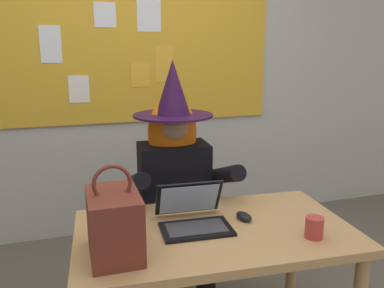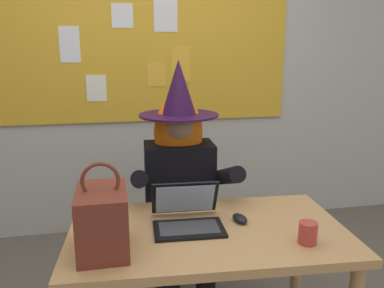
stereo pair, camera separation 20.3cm
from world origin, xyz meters
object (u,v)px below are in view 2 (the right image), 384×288
desk_main (208,248)px  person_costumed (180,173)px  laptop (187,216)px  chair_at_desk (178,211)px  computer_mouse (240,218)px  coffee_mug (308,233)px  handbag (103,220)px

desk_main → person_costumed: size_ratio=0.89×
laptop → desk_main: bearing=-30.6°
desk_main → laptop: 0.17m
chair_at_desk → computer_mouse: size_ratio=8.69×
laptop → coffee_mug: (0.47, -0.28, 0.00)m
laptop → handbag: (-0.38, -0.16, 0.09)m
chair_at_desk → laptop: laptop is taller
desk_main → laptop: bearing=145.9°
desk_main → computer_mouse: bearing=15.5°
laptop → computer_mouse: (0.26, -0.01, -0.03)m
person_costumed → coffee_mug: person_costumed is taller
laptop → handbag: size_ratio=0.90×
person_costumed → computer_mouse: bearing=22.2°
person_costumed → laptop: size_ratio=4.34×
chair_at_desk → person_costumed: 0.32m
computer_mouse → handbag: size_ratio=0.28×
laptop → coffee_mug: laptop is taller
laptop → computer_mouse: size_ratio=3.26×
person_costumed → laptop: bearing=-3.5°
computer_mouse → person_costumed: bearing=100.9°
chair_at_desk → computer_mouse: 0.74m
person_costumed → coffee_mug: (0.41, -0.82, -0.03)m
chair_at_desk → laptop: size_ratio=2.66×
computer_mouse → handbag: bearing=-175.3°
desk_main → coffee_mug: (0.38, -0.22, 0.14)m
laptop → coffee_mug: 0.54m
laptop → chair_at_desk: bearing=88.0°
desk_main → laptop: laptop is taller
chair_at_desk → person_costumed: bearing=-2.1°
desk_main → person_costumed: person_costumed is taller
chair_at_desk → coffee_mug: 1.06m
chair_at_desk → coffee_mug: (0.40, -0.94, 0.26)m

